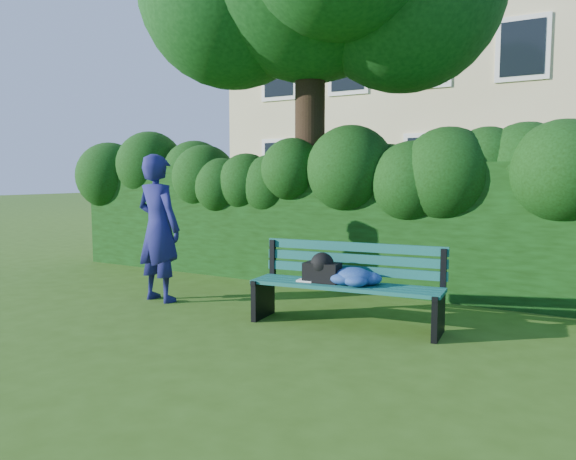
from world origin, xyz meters
The scene contains 5 objects.
ground centered at (0.00, 0.00, 0.00)m, with size 80.00×80.00×0.00m, color #325414.
apartment_building centered at (0.00, 13.99, 6.00)m, with size 16.00×8.08×12.00m.
hedge centered at (0.00, 2.20, 0.90)m, with size 10.00×1.00×1.80m.
park_bench centered at (1.06, 0.06, 0.50)m, with size 2.13×0.81×0.89m.
man_reading centered at (-1.55, -0.08, 0.95)m, with size 0.69×0.46×1.90m, color navy.
Camera 1 is at (3.63, -5.40, 1.64)m, focal length 35.00 mm.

